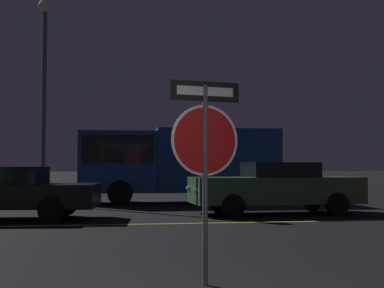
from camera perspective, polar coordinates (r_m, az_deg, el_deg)
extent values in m
cube|color=gold|center=(12.17, -4.84, -8.50)|extent=(43.27, 0.12, 0.01)
cylinder|color=#4C4C51|center=(5.90, 1.41, -4.32)|extent=(0.06, 0.06, 2.20)
cylinder|color=white|center=(5.90, 1.40, 0.39)|extent=(0.77, 0.18, 0.79)
cylinder|color=#B71414|center=(5.90, 1.40, 0.39)|extent=(0.72, 0.17, 0.73)
cube|color=black|center=(5.95, 1.40, 5.63)|extent=(0.80, 0.19, 0.22)
cube|color=white|center=(5.95, 1.40, 5.63)|extent=(0.66, 0.17, 0.10)
cube|color=black|center=(13.87, -19.52, -3.17)|extent=(2.09, 1.75, 0.42)
cylinder|color=black|center=(12.72, -14.77, -6.82)|extent=(0.62, 0.26, 0.60)
cylinder|color=black|center=(14.44, -13.35, -6.30)|extent=(0.62, 0.26, 0.60)
cube|color=#335B38|center=(14.84, 8.84, -4.86)|extent=(4.61, 1.91, 0.71)
cube|color=black|center=(14.87, 9.32, -2.73)|extent=(1.87, 1.57, 0.40)
cylinder|color=black|center=(13.64, 4.39, -6.59)|extent=(0.61, 0.22, 0.60)
cylinder|color=black|center=(15.27, 2.75, -6.14)|extent=(0.61, 0.22, 0.60)
cylinder|color=black|center=(14.62, 15.22, -6.23)|extent=(0.61, 0.22, 0.60)
cylinder|color=black|center=(16.16, 12.60, -5.88)|extent=(0.61, 0.22, 0.60)
sphere|color=#F4EFCC|center=(13.71, 0.43, -4.95)|extent=(0.14, 0.14, 0.14)
sphere|color=#F4EFCC|center=(14.78, -0.38, -4.76)|extent=(0.14, 0.14, 0.14)
cube|color=navy|center=(18.93, -7.91, -1.91)|extent=(2.67, 2.10, 2.11)
cube|color=black|center=(18.94, -7.90, -0.63)|extent=(2.40, 2.14, 0.93)
cube|color=navy|center=(19.27, 2.51, -1.78)|extent=(4.34, 2.25, 2.21)
cylinder|color=black|center=(17.89, -7.69, -5.19)|extent=(0.84, 0.29, 0.84)
cylinder|color=black|center=(20.01, -7.74, -4.89)|extent=(0.84, 0.29, 0.84)
cylinder|color=black|center=(18.41, 5.49, -5.12)|extent=(0.84, 0.29, 0.84)
cylinder|color=black|center=(20.48, 4.08, -4.85)|extent=(0.84, 0.29, 0.84)
cylinder|color=#4C4C51|center=(19.00, -15.52, 3.75)|extent=(0.16, 0.16, 6.61)
sphere|color=#F9E5B2|center=(19.69, -15.40, 14.01)|extent=(0.45, 0.45, 0.45)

